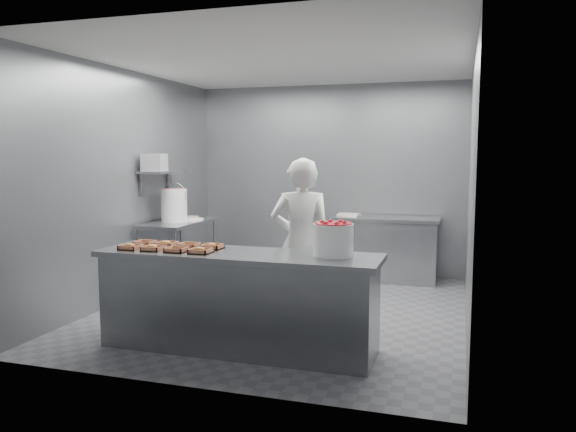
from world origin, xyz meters
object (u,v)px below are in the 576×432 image
(appliance, at_px, (154,162))
(back_counter, at_px, (385,248))
(tray_6, at_px, (189,245))
(tray_7, at_px, (212,246))
(tray_1, at_px, (153,248))
(tray_4, at_px, (145,243))
(tray_5, at_px, (167,244))
(prep_table, at_px, (178,244))
(tray_3, at_px, (200,250))
(tray_2, at_px, (177,249))
(strawberry_tub, at_px, (333,238))
(glaze_bucket, at_px, (174,205))
(worker, at_px, (301,242))
(tray_0, at_px, (131,246))
(service_counter, at_px, (238,301))

(appliance, bearing_deg, back_counter, 18.88)
(tray_6, height_order, tray_7, tray_7)
(tray_1, distance_m, tray_4, 0.34)
(tray_5, relative_size, tray_6, 1.00)
(prep_table, relative_size, tray_3, 6.40)
(tray_1, height_order, tray_5, same)
(back_counter, xyz_separation_m, tray_7, (-1.21, -3.13, 0.47))
(tray_2, distance_m, tray_7, 0.34)
(tray_3, distance_m, tray_7, 0.25)
(strawberry_tub, height_order, glaze_bucket, glaze_bucket)
(tray_4, bearing_deg, strawberry_tub, -0.83)
(tray_6, xyz_separation_m, worker, (0.89, 0.79, -0.05))
(tray_0, bearing_deg, service_counter, 6.81)
(back_counter, height_order, tray_3, tray_3)
(tray_3, xyz_separation_m, glaze_bucket, (-1.37, 2.03, 0.20))
(strawberry_tub, bearing_deg, prep_table, 143.54)
(tray_6, distance_m, worker, 1.19)
(tray_0, relative_size, tray_6, 1.00)
(prep_table, distance_m, appliance, 1.13)
(service_counter, height_order, prep_table, same)
(tray_1, bearing_deg, tray_5, 90.00)
(tray_5, bearing_deg, tray_3, -27.11)
(tray_5, bearing_deg, strawberry_tub, -0.95)
(tray_0, distance_m, worker, 1.72)
(back_counter, bearing_deg, tray_6, -114.81)
(prep_table, bearing_deg, strawberry_tub, -36.46)
(tray_2, xyz_separation_m, glaze_bucket, (-1.13, 2.03, 0.20))
(tray_1, height_order, strawberry_tub, strawberry_tub)
(back_counter, relative_size, tray_5, 8.01)
(worker, distance_m, strawberry_tub, 0.98)
(tray_4, height_order, worker, worker)
(prep_table, distance_m, tray_7, 2.29)
(tray_5, height_order, appliance, appliance)
(tray_3, relative_size, tray_7, 1.00)
(prep_table, relative_size, tray_5, 6.40)
(service_counter, bearing_deg, tray_5, 171.14)
(service_counter, height_order, tray_7, tray_7)
(tray_5, bearing_deg, glaze_bucket, 116.50)
(tray_1, bearing_deg, tray_0, 180.00)
(tray_2, distance_m, strawberry_tub, 1.43)
(tray_7, bearing_deg, tray_5, 180.00)
(tray_2, xyz_separation_m, tray_4, (-0.48, 0.25, 0.00))
(tray_0, bearing_deg, prep_table, 106.69)
(back_counter, xyz_separation_m, tray_4, (-1.93, -3.13, 0.47))
(tray_4, height_order, tray_6, same)
(tray_4, distance_m, tray_5, 0.24)
(tray_5, relative_size, appliance, 0.63)
(prep_table, relative_size, tray_0, 6.40)
(strawberry_tub, bearing_deg, tray_3, -169.41)
(tray_3, height_order, tray_4, tray_3)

